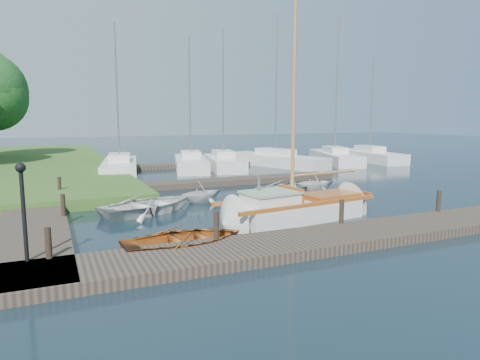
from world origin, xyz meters
name	(u,v)px	position (x,y,z in m)	size (l,w,h in m)	color
ground	(240,208)	(0.00, 0.00, 0.00)	(160.00, 160.00, 0.00)	black
near_dock	(321,240)	(0.00, -6.00, 0.15)	(18.00, 2.20, 0.30)	#322520
left_dock	(35,211)	(-8.00, 2.00, 0.15)	(2.20, 18.00, 0.30)	#322520
far_dock	(226,181)	(2.00, 6.50, 0.15)	(14.00, 1.60, 0.30)	#322520
pontoon	(270,161)	(10.00, 16.00, 0.15)	(30.00, 1.60, 0.30)	#322520
mooring_post_0	(48,243)	(-7.50, -5.00, 0.70)	(0.16, 0.16, 0.80)	black
mooring_post_1	(216,225)	(-3.00, -5.00, 0.70)	(0.16, 0.16, 0.80)	black
mooring_post_2	(342,211)	(1.50, -5.00, 0.70)	(0.16, 0.16, 0.80)	black
mooring_post_3	(439,201)	(6.00, -5.00, 0.70)	(0.16, 0.16, 0.80)	black
mooring_post_4	(63,205)	(-7.00, 0.00, 0.70)	(0.16, 0.16, 0.80)	black
mooring_post_5	(60,185)	(-7.00, 5.00, 0.70)	(0.16, 0.16, 0.80)	black
lamp_post	(23,198)	(-8.00, -5.00, 1.87)	(0.24, 0.24, 2.44)	black
sailboat	(299,210)	(1.21, -2.83, 0.34)	(7.34, 2.87, 9.83)	beige
dinghy	(185,236)	(-3.85, -4.70, 0.38)	(2.61, 3.65, 0.76)	maroon
tender_a	(149,202)	(-3.78, 0.62, 0.42)	(2.89, 4.05, 0.84)	beige
tender_b	(201,190)	(-1.11, 1.82, 0.55)	(1.81, 2.10, 1.10)	beige
tender_c	(289,186)	(3.81, 2.38, 0.37)	(2.56, 3.59, 0.74)	beige
tender_d	(315,180)	(5.23, 2.08, 0.60)	(1.96, 2.27, 1.20)	beige
marina_boat_0	(120,166)	(-2.94, 13.79, 0.56)	(3.67, 8.63, 10.12)	beige
marina_boat_1	(191,162)	(2.30, 14.20, 0.56)	(4.04, 7.99, 9.77)	beige
marina_boat_2	(223,161)	(4.74, 13.70, 0.57)	(3.67, 7.66, 10.40)	beige
marina_boat_3	(275,159)	(9.31, 13.81, 0.57)	(4.91, 9.82, 11.84)	beige
marina_boat_5	(334,156)	(15.21, 13.93, 0.58)	(5.03, 9.31, 12.32)	beige
marina_boat_6	(369,155)	(18.84, 13.69, 0.56)	(3.15, 8.37, 9.04)	beige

